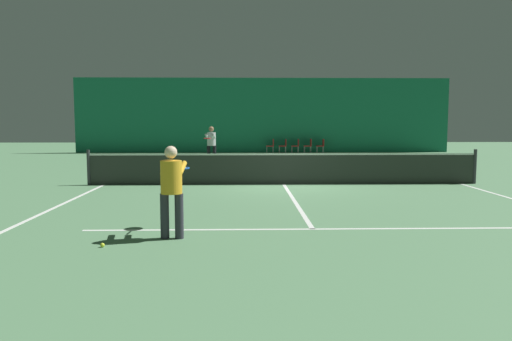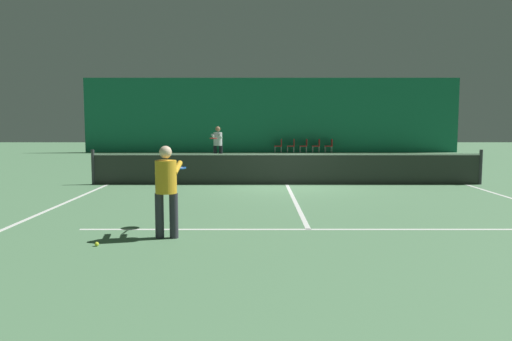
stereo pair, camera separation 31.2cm
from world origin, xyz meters
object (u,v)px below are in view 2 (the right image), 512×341
object	(u,v)px
player_near	(168,184)
courtside_chair_2	(306,145)
courtside_chair_1	(293,145)
courtside_chair_4	(331,145)
player_far	(219,142)
courtside_chair_0	(281,145)
tennis_ball	(98,244)
courtside_chair_3	(318,145)
tennis_net	(288,168)

from	to	relation	value
player_near	courtside_chair_2	bearing A→B (deg)	-9.16
player_near	courtside_chair_2	xyz separation A→B (m)	(4.44, 22.07, -0.41)
courtside_chair_1	courtside_chair_4	world-z (taller)	same
player_near	player_far	distance (m)	14.27
player_near	player_far	xyz separation A→B (m)	(-0.24, 14.27, 0.09)
courtside_chair_1	courtside_chair_0	bearing A→B (deg)	-90.00
courtside_chair_4	tennis_ball	size ratio (longest dim) A/B	12.73
courtside_chair_0	courtside_chair_3	world-z (taller)	same
courtside_chair_4	tennis_ball	world-z (taller)	courtside_chair_4
courtside_chair_3	courtside_chair_4	distance (m)	0.77
tennis_net	courtside_chair_0	size ratio (longest dim) A/B	14.29
tennis_net	player_near	xyz separation A→B (m)	(-2.43, -7.00, 0.39)
tennis_net	courtside_chair_2	bearing A→B (deg)	82.42
courtside_chair_1	courtside_chair_2	world-z (taller)	same
courtside_chair_1	courtside_chair_2	xyz separation A→B (m)	(0.77, 0.00, 0.00)
courtside_chair_1	courtside_chair_3	size ratio (longest dim) A/B	1.00
courtside_chair_2	tennis_ball	bearing A→B (deg)	-13.49
tennis_net	courtside_chair_2	distance (m)	15.21
player_near	tennis_ball	size ratio (longest dim) A/B	23.34
courtside_chair_1	courtside_chair_4	size ratio (longest dim) A/B	1.00
courtside_chair_0	courtside_chair_2	world-z (taller)	same
player_far	courtside_chair_2	bearing A→B (deg)	155.42
courtside_chair_1	tennis_ball	world-z (taller)	courtside_chair_1
courtside_chair_0	courtside_chair_4	bearing A→B (deg)	90.00
courtside_chair_1	courtside_chair_3	xyz separation A→B (m)	(1.53, 0.00, 0.00)
tennis_net	courtside_chair_1	size ratio (longest dim) A/B	14.29
tennis_net	courtside_chair_3	distance (m)	15.33
player_near	courtside_chair_1	distance (m)	22.38
tennis_net	player_far	distance (m)	7.77
tennis_net	player_near	size ratio (longest dim) A/B	7.79
courtside_chair_0	courtside_chair_1	world-z (taller)	same
courtside_chair_3	player_far	bearing A→B (deg)	-34.93
courtside_chair_1	tennis_ball	xyz separation A→B (m)	(-4.67, -22.67, -0.45)
tennis_net	courtside_chair_2	xyz separation A→B (m)	(2.01, 15.07, -0.03)
player_near	tennis_net	bearing A→B (deg)	-16.97
courtside_chair_1	courtside_chair_4	bearing A→B (deg)	90.00
courtside_chair_0	courtside_chair_2	xyz separation A→B (m)	(1.53, 0.00, 0.00)
player_far	tennis_ball	bearing A→B (deg)	3.48
player_near	courtside_chair_0	distance (m)	22.27
tennis_net	courtside_chair_4	size ratio (longest dim) A/B	14.29
tennis_net	courtside_chair_1	bearing A→B (deg)	85.30
tennis_net	courtside_chair_4	bearing A→B (deg)	76.79
courtside_chair_3	tennis_ball	xyz separation A→B (m)	(-6.21, -22.67, -0.45)
courtside_chair_3	courtside_chair_2	bearing A→B (deg)	-90.00
courtside_chair_3	courtside_chair_4	bearing A→B (deg)	90.00
player_far	courtside_chair_3	bearing A→B (deg)	151.46
courtside_chair_0	courtside_chair_4	xyz separation A→B (m)	(3.06, 0.00, 0.00)
courtside_chair_0	courtside_chair_3	distance (m)	2.30
player_far	courtside_chair_4	world-z (taller)	player_far
courtside_chair_0	tennis_ball	world-z (taller)	courtside_chair_0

